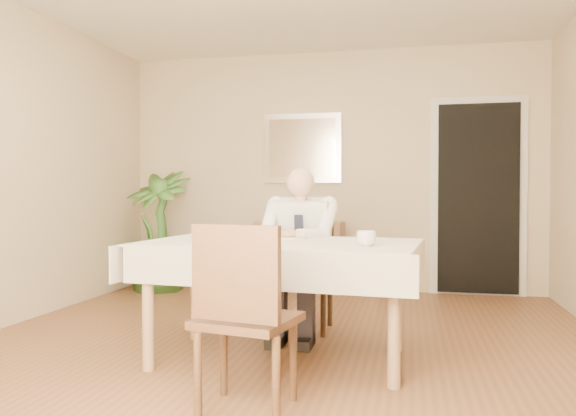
% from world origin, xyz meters
% --- Properties ---
extents(room, '(5.00, 5.02, 2.60)m').
position_xyz_m(room, '(0.00, 0.00, 1.30)').
color(room, brown).
rests_on(room, ground).
extents(window, '(1.34, 0.04, 1.44)m').
position_xyz_m(window, '(0.00, -2.47, 1.45)').
color(window, silver).
rests_on(window, room).
extents(doorway, '(0.96, 0.07, 2.10)m').
position_xyz_m(doorway, '(1.55, 2.46, 1.00)').
color(doorway, silver).
rests_on(doorway, ground).
extents(mirror, '(0.86, 0.04, 0.76)m').
position_xyz_m(mirror, '(-0.30, 2.47, 1.55)').
color(mirror, silver).
rests_on(mirror, room).
extents(dining_table, '(1.80, 1.17, 0.75)m').
position_xyz_m(dining_table, '(0.06, -0.17, 0.67)').
color(dining_table, '#97704C').
rests_on(dining_table, ground).
extents(chair_far, '(0.47, 0.47, 0.90)m').
position_xyz_m(chair_far, '(0.06, 0.71, 0.51)').
color(chair_far, '#3E2715').
rests_on(chair_far, ground).
extents(chair_near, '(0.51, 0.51, 0.92)m').
position_xyz_m(chair_near, '(0.10, -1.10, 0.52)').
color(chair_near, '#3E2715').
rests_on(chair_near, ground).
extents(seated_man, '(0.48, 0.72, 1.24)m').
position_xyz_m(seated_man, '(0.06, 0.42, 0.69)').
color(seated_man, white).
rests_on(seated_man, ground).
extents(plate, '(0.26, 0.26, 0.02)m').
position_xyz_m(plate, '(0.06, 0.06, 0.76)').
color(plate, white).
rests_on(plate, dining_table).
extents(food, '(0.14, 0.14, 0.06)m').
position_xyz_m(food, '(0.06, 0.06, 0.78)').
color(food, olive).
rests_on(food, dining_table).
extents(knife, '(0.01, 0.13, 0.01)m').
position_xyz_m(knife, '(0.10, -0.00, 0.78)').
color(knife, silver).
rests_on(knife, dining_table).
extents(fork, '(0.01, 0.13, 0.01)m').
position_xyz_m(fork, '(0.02, -0.00, 0.78)').
color(fork, silver).
rests_on(fork, dining_table).
extents(coffee_mug, '(0.13, 0.13, 0.09)m').
position_xyz_m(coffee_mug, '(0.62, -0.36, 0.80)').
color(coffee_mug, white).
rests_on(coffee_mug, dining_table).
extents(sideboard, '(0.96, 0.38, 0.75)m').
position_xyz_m(sideboard, '(-0.30, 2.32, 0.38)').
color(sideboard, '#97704C').
rests_on(sideboard, ground).
extents(photo_frame_left, '(0.10, 0.02, 0.14)m').
position_xyz_m(photo_frame_left, '(-0.73, 2.33, 0.82)').
color(photo_frame_left, silver).
rests_on(photo_frame_left, sideboard).
extents(photo_frame_center, '(0.10, 0.02, 0.14)m').
position_xyz_m(photo_frame_center, '(-0.49, 2.34, 0.82)').
color(photo_frame_center, silver).
rests_on(photo_frame_center, sideboard).
extents(photo_frame_right, '(0.10, 0.02, 0.14)m').
position_xyz_m(photo_frame_right, '(-0.19, 2.34, 0.82)').
color(photo_frame_right, silver).
rests_on(photo_frame_right, sideboard).
extents(potted_palm, '(0.89, 0.89, 1.30)m').
position_xyz_m(potted_palm, '(-1.81, 2.03, 0.65)').
color(potted_palm, '#2E5B1F').
rests_on(potted_palm, ground).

